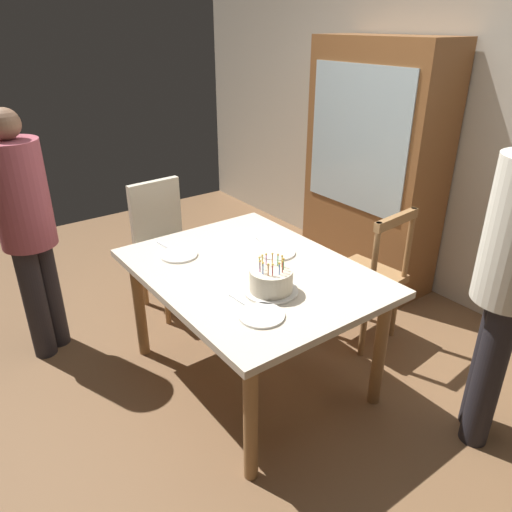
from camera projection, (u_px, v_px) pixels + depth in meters
ground at (251, 374)px, 3.04m from camera, size 6.40×6.40×0.00m
back_wall at (461, 128)px, 3.46m from camera, size 6.40×0.10×2.60m
dining_table at (251, 283)px, 2.76m from camera, size 1.41×1.08×0.74m
birthday_cake at (271, 281)px, 2.46m from camera, size 0.28×0.28×0.19m
plate_near_celebrant at (179, 255)px, 2.87m from camera, size 0.22×0.22×0.01m
plate_far_side at (277, 253)px, 2.90m from camera, size 0.22×0.22×0.01m
plate_near_guest at (262, 315)px, 2.28m from camera, size 0.22×0.22×0.01m
fork_near_celebrant at (166, 246)px, 2.98m from camera, size 0.18×0.04×0.01m
fork_far_side at (263, 243)px, 3.02m from camera, size 0.18×0.06×0.01m
fork_near_guest at (242, 302)px, 2.40m from camera, size 0.18×0.03×0.01m
chair_spindle_back at (366, 278)px, 3.22m from camera, size 0.48×0.48×0.95m
chair_upholstered at (166, 239)px, 3.61m from camera, size 0.47×0.46×0.95m
person_celebrant at (27, 225)px, 2.91m from camera, size 0.32×0.32×1.57m
china_cabinet at (373, 167)px, 3.83m from camera, size 1.10×0.45×1.90m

